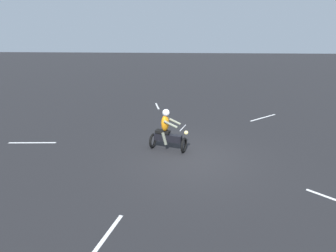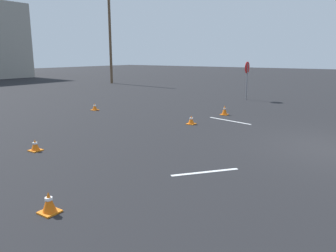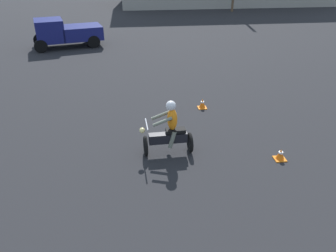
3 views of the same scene
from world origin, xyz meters
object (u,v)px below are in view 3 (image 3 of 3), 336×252
(pickup_truck, at_px, (65,32))
(traffic_cone_near_left, at_px, (280,155))
(motorcycle_rider_background, at_px, (169,131))
(traffic_cone_far_center, at_px, (202,104))

(pickup_truck, height_order, traffic_cone_near_left, pickup_truck)
(motorcycle_rider_background, distance_m, traffic_cone_far_center, 3.46)
(motorcycle_rider_background, xyz_separation_m, pickup_truck, (-4.85, 13.11, 0.20))
(traffic_cone_near_left, xyz_separation_m, traffic_cone_far_center, (-1.45, 3.71, 0.02))
(pickup_truck, relative_size, traffic_cone_far_center, 12.01)
(pickup_truck, bearing_deg, traffic_cone_near_left, -164.60)
(traffic_cone_far_center, bearing_deg, motorcycle_rider_background, -118.63)
(traffic_cone_near_left, relative_size, traffic_cone_far_center, 0.90)
(motorcycle_rider_background, relative_size, traffic_cone_far_center, 4.45)
(motorcycle_rider_background, height_order, traffic_cone_far_center, motorcycle_rider_background)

